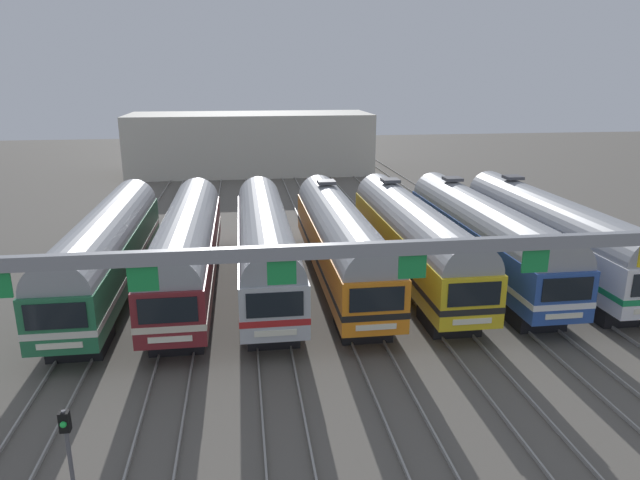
% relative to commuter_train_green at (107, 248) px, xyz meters
% --- Properties ---
extents(ground_plane, '(160.00, 160.00, 0.00)m').
position_rel_commuter_train_green_xyz_m(ground_plane, '(12.40, 0.01, -2.69)').
color(ground_plane, '#5B564F').
extents(track_bed, '(26.30, 70.00, 0.15)m').
position_rel_commuter_train_green_xyz_m(track_bed, '(12.40, 17.01, -2.61)').
color(track_bed, gray).
rests_on(track_bed, ground).
extents(commuter_train_green, '(2.88, 18.06, 4.77)m').
position_rel_commuter_train_green_xyz_m(commuter_train_green, '(0.00, 0.00, 0.00)').
color(commuter_train_green, '#236B42').
rests_on(commuter_train_green, ground).
extents(commuter_train_maroon, '(2.88, 18.06, 4.77)m').
position_rel_commuter_train_green_xyz_m(commuter_train_maroon, '(4.13, 0.00, 0.00)').
color(commuter_train_maroon, maroon).
rests_on(commuter_train_maroon, ground).
extents(commuter_train_stainless, '(2.88, 18.06, 4.77)m').
position_rel_commuter_train_green_xyz_m(commuter_train_stainless, '(8.27, 0.00, 0.00)').
color(commuter_train_stainless, '#B2B5BA').
rests_on(commuter_train_stainless, ground).
extents(commuter_train_orange, '(2.88, 18.06, 5.05)m').
position_rel_commuter_train_green_xyz_m(commuter_train_orange, '(12.40, 0.00, 0.00)').
color(commuter_train_orange, orange).
rests_on(commuter_train_orange, ground).
extents(commuter_train_yellow, '(2.88, 18.06, 5.05)m').
position_rel_commuter_train_green_xyz_m(commuter_train_yellow, '(16.53, 0.00, 0.00)').
color(commuter_train_yellow, gold).
rests_on(commuter_train_yellow, ground).
extents(commuter_train_blue, '(2.88, 18.06, 5.05)m').
position_rel_commuter_train_green_xyz_m(commuter_train_blue, '(20.66, 0.00, 0.00)').
color(commuter_train_blue, '#284C9E').
rests_on(commuter_train_blue, ground).
extents(commuter_train_white, '(2.88, 18.06, 5.05)m').
position_rel_commuter_train_green_xyz_m(commuter_train_white, '(24.80, 0.00, 0.00)').
color(commuter_train_white, white).
rests_on(commuter_train_white, ground).
extents(catenary_gantry, '(30.04, 0.44, 6.97)m').
position_rel_commuter_train_green_xyz_m(catenary_gantry, '(12.40, -13.49, 2.75)').
color(catenary_gantry, gray).
rests_on(catenary_gantry, ground).
extents(yard_signal_mast, '(0.28, 0.35, 2.61)m').
position_rel_commuter_train_green_xyz_m(yard_signal_mast, '(2.07, -15.50, -0.86)').
color(yard_signal_mast, '#59595E').
rests_on(yard_signal_mast, ground).
extents(maintenance_building, '(28.23, 10.00, 7.00)m').
position_rel_commuter_train_green_xyz_m(maintenance_building, '(8.37, 39.43, 0.81)').
color(maintenance_building, beige).
rests_on(maintenance_building, ground).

